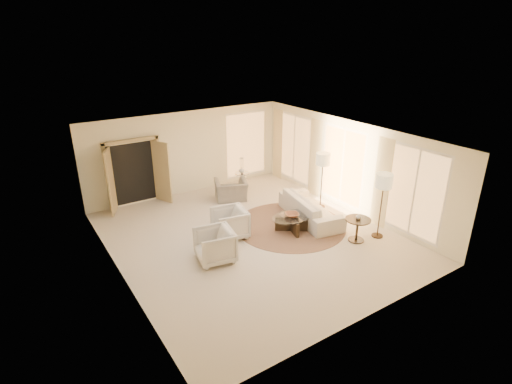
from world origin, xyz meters
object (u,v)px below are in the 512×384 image
side_vase (242,170)px  end_vase (358,217)px  sofa (310,208)px  bowl (292,215)px  armchair_right (215,244)px  armchair_left (230,222)px  end_table (357,226)px  side_table (242,179)px  accent_chair (231,187)px  coffee_table (292,222)px  floor_lamp_far (384,184)px  floor_lamp_near (323,162)px

side_vase → end_vase: bearing=-83.0°
sofa → end_vase: end_vase is taller
sofa → bowl: sofa is taller
armchair_right → armchair_left: bearing=143.4°
armchair_right → bowl: (2.51, 0.19, 0.05)m
end_table → side_table: bearing=97.0°
accent_chair → end_table: size_ratio=1.53×
armchair_left → side_table: (2.13, 2.85, -0.08)m
accent_chair → bowl: size_ratio=2.66×
side_table → coffee_table: bearing=-98.5°
floor_lamp_far → floor_lamp_near: bearing=90.0°
accent_chair → side_table: (0.81, 0.63, -0.09)m
end_table → side_vase: side_vase is taller
coffee_table → end_vase: (1.12, -1.39, 0.43)m
armchair_right → side_table: 4.78m
coffee_table → end_table: (1.12, -1.39, 0.15)m
end_table → end_vase: size_ratio=4.30×
floor_lamp_far → bowl: bearing=139.2°
armchair_left → accent_chair: accent_chair is taller
armchair_right → floor_lamp_far: floor_lamp_far is taller
bowl → end_vase: (1.12, -1.39, 0.21)m
side_vase → accent_chair: bearing=-142.3°
accent_chair → floor_lamp_near: size_ratio=0.58×
armchair_left → end_table: armchair_left is taller
sofa → end_vase: size_ratio=15.49×
accent_chair → coffee_table: size_ratio=0.66×
side_vase → floor_lamp_near: bearing=-65.2°
accent_chair → floor_lamp_far: floor_lamp_far is taller
end_table → sofa: bearing=95.7°
sofa → armchair_left: size_ratio=2.72×
floor_lamp_far → end_vase: size_ratio=11.56×
bowl → side_table: bearing=81.5°
armchair_right → side_vase: (3.03, 3.69, 0.26)m
armchair_left → coffee_table: 1.75m
sofa → floor_lamp_near: size_ratio=1.36×
floor_lamp_near → bowl: bearing=-156.0°
armchair_left → side_vase: 3.56m
armchair_left → armchair_right: 1.24m
armchair_right → floor_lamp_near: (4.29, 0.98, 1.07)m
bowl → end_vase: bearing=-51.1°
end_table → side_table: end_table is taller
floor_lamp_near → armchair_right: bearing=-167.2°
floor_lamp_near → floor_lamp_far: bearing=-90.0°
sofa → side_table: 3.22m
floor_lamp_near → side_vase: 3.11m
armchair_right → end_vase: (3.63, -1.20, 0.26)m
accent_chair → coffee_table: accent_chair is taller
accent_chair → side_table: 1.03m
floor_lamp_far → bowl: floor_lamp_far is taller
floor_lamp_far → end_vase: floor_lamp_far is taller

